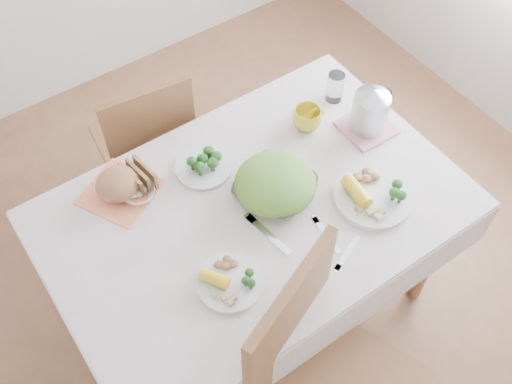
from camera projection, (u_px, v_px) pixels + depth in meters
floor at (255, 301)px, 2.79m from camera, size 3.60×3.60×0.00m
dining_table at (255, 261)px, 2.49m from camera, size 1.40×0.90×0.75m
tablecloth at (255, 209)px, 2.18m from camera, size 1.50×1.00×0.01m
chair_far at (143, 137)px, 2.78m from camera, size 0.46×0.46×0.91m
salad_bowl at (275, 189)px, 2.19m from camera, size 0.37×0.37×0.07m
dinner_plate_left at (230, 282)px, 1.99m from camera, size 0.27×0.27×0.02m
dinner_plate_right at (373, 197)px, 2.19m from camera, size 0.39×0.39×0.02m
broccoli_plate at (203, 167)px, 2.28m from camera, size 0.26×0.26×0.02m
napkin at (121, 192)px, 2.22m from camera, size 0.33×0.33×0.00m
bread_loaf at (118, 183)px, 2.17m from camera, size 0.21×0.21×0.10m
fruit_bowl at (138, 193)px, 2.19m from camera, size 0.15×0.15×0.04m
yellow_mug at (307, 118)px, 2.38m from camera, size 0.15×0.15×0.09m
glass_tumbler at (335, 87)px, 2.46m from camera, size 0.08×0.08×0.13m
pink_tray at (366, 127)px, 2.40m from camera, size 0.20×0.20×0.02m
electric_kettle at (371, 107)px, 2.31m from camera, size 0.17×0.17×0.20m
fork_left at (269, 235)px, 2.11m from camera, size 0.06×0.22×0.00m
fork_right at (326, 235)px, 2.11m from camera, size 0.04×0.17×0.00m
knife at (347, 253)px, 2.06m from camera, size 0.16×0.08×0.00m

